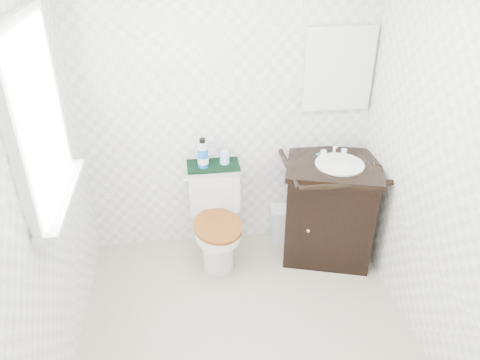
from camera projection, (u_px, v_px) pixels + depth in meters
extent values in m
plane|color=#A59E85|center=(250.00, 346.00, 3.03)|extent=(2.40, 2.40, 0.00)
plane|color=white|center=(228.00, 106.00, 3.47)|extent=(2.40, 0.00, 2.40)
plane|color=white|center=(33.00, 202.00, 2.31)|extent=(0.00, 2.40, 2.40)
plane|color=white|center=(451.00, 174.00, 2.56)|extent=(0.00, 2.40, 2.40)
cube|color=white|center=(36.00, 117.00, 2.36)|extent=(0.02, 0.70, 0.90)
cube|color=silver|center=(339.00, 69.00, 3.41)|extent=(0.50, 0.02, 0.60)
cylinder|color=white|center=(218.00, 247.00, 3.63)|extent=(0.24, 0.24, 0.37)
cube|color=white|center=(215.00, 229.00, 3.84)|extent=(0.24, 0.28, 0.37)
cube|color=white|center=(214.00, 190.00, 3.68)|extent=(0.39, 0.18, 0.35)
cube|color=white|center=(213.00, 168.00, 3.59)|extent=(0.41, 0.20, 0.03)
cylinder|color=white|center=(218.00, 231.00, 3.50)|extent=(0.35, 0.35, 0.08)
cylinder|color=brown|center=(218.00, 226.00, 3.48)|extent=(0.40, 0.40, 0.03)
cube|color=black|center=(329.00, 211.00, 3.70)|extent=(0.79, 0.72, 0.78)
cube|color=black|center=(334.00, 166.00, 3.50)|extent=(0.83, 0.77, 0.04)
cylinder|color=white|center=(340.00, 164.00, 3.46)|extent=(0.36, 0.36, 0.01)
ellipsoid|color=white|center=(339.00, 171.00, 3.49)|extent=(0.31, 0.31, 0.16)
cylinder|color=silver|center=(334.00, 150.00, 3.57)|extent=(0.02, 0.02, 0.10)
cube|color=white|center=(283.00, 225.00, 3.96)|extent=(0.21, 0.17, 0.29)
cube|color=white|center=(284.00, 210.00, 3.88)|extent=(0.23, 0.19, 0.03)
cube|color=black|center=(213.00, 165.00, 3.57)|extent=(0.40, 0.22, 0.02)
cylinder|color=blue|center=(203.00, 158.00, 3.50)|extent=(0.08, 0.08, 0.15)
cylinder|color=silver|center=(203.00, 146.00, 3.45)|extent=(0.08, 0.08, 0.05)
cylinder|color=black|center=(202.00, 141.00, 3.43)|extent=(0.04, 0.04, 0.03)
cone|color=#95D3F4|center=(225.00, 157.00, 3.57)|extent=(0.08, 0.08, 0.10)
ellipsoid|color=#177068|center=(321.00, 154.00, 3.59)|extent=(0.07, 0.05, 0.02)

